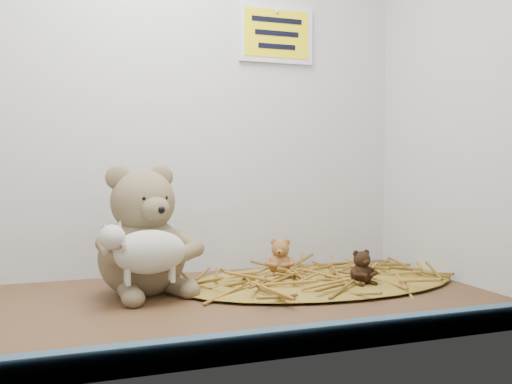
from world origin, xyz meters
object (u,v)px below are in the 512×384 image
object	(u,v)px
mini_teddy_brown	(361,266)
mini_teddy_tan	(280,256)
main_teddy	(142,230)
toy_lamb	(149,252)

from	to	relation	value
mini_teddy_brown	mini_teddy_tan	bearing A→B (deg)	126.33
main_teddy	mini_teddy_brown	xyz separation A→B (cm)	(41.53, -10.21, -7.70)
main_teddy	toy_lamb	xyz separation A→B (cm)	(-0.00, -8.80, -2.96)
mini_teddy_brown	main_teddy	bearing A→B (deg)	163.10
toy_lamb	mini_teddy_brown	size ratio (longest dim) A/B	2.46
mini_teddy_tan	toy_lamb	bearing A→B (deg)	-130.32
main_teddy	toy_lamb	bearing A→B (deg)	-106.05
main_teddy	mini_teddy_brown	size ratio (longest dim) A/B	3.58
mini_teddy_tan	mini_teddy_brown	size ratio (longest dim) A/B	1.13
toy_lamb	mini_teddy_tan	distance (cm)	32.79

